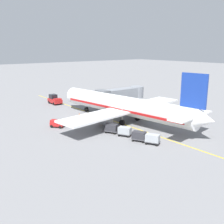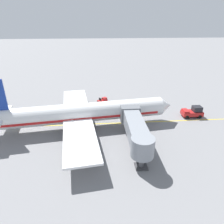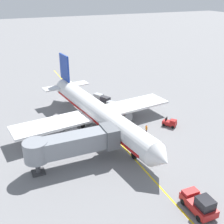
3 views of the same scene
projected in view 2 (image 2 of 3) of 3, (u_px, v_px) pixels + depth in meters
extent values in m
plane|color=slate|center=(75.00, 125.00, 41.14)|extent=(400.00, 400.00, 0.00)
cube|color=gold|center=(75.00, 125.00, 41.14)|extent=(0.24, 80.00, 0.01)
cylinder|color=white|center=(82.00, 113.00, 38.65)|extent=(7.71, 32.21, 3.70)
cube|color=red|center=(82.00, 115.00, 38.84)|extent=(7.42, 29.68, 0.44)
cone|color=white|center=(165.00, 105.00, 41.85)|extent=(3.90, 2.84, 3.63)
cube|color=black|center=(158.00, 103.00, 41.24)|extent=(2.89, 1.44, 0.60)
cube|color=white|center=(77.00, 116.00, 38.73)|extent=(30.42, 8.94, 0.36)
cylinder|color=gray|center=(80.00, 110.00, 44.29)|extent=(2.39, 3.43, 2.00)
cylinder|color=gray|center=(84.00, 136.00, 34.52)|extent=(2.39, 3.43, 2.00)
cylinder|color=black|center=(137.00, 120.00, 41.88)|extent=(0.59, 1.15, 1.10)
cylinder|color=gray|center=(138.00, 113.00, 41.23)|extent=(0.24, 0.24, 2.00)
cylinder|color=black|center=(73.00, 121.00, 41.47)|extent=(0.59, 1.15, 1.10)
cylinder|color=gray|center=(72.00, 114.00, 40.81)|extent=(0.24, 0.24, 2.00)
cylinder|color=black|center=(73.00, 132.00, 37.38)|extent=(0.59, 1.15, 1.10)
cylinder|color=gray|center=(73.00, 125.00, 36.73)|extent=(0.24, 0.24, 2.00)
cube|color=gray|center=(135.00, 127.00, 33.17)|extent=(11.53, 2.80, 2.60)
cube|color=slate|center=(130.00, 114.00, 37.66)|extent=(2.00, 3.50, 2.99)
cylinder|color=gray|center=(143.00, 147.00, 27.96)|extent=(3.36, 3.36, 2.86)
cylinder|color=#4C4C51|center=(141.00, 161.00, 28.96)|extent=(0.70, 0.70, 2.19)
cube|color=#38383A|center=(141.00, 166.00, 29.39)|extent=(1.80, 1.80, 0.16)
cube|color=#B21E1E|center=(192.00, 113.00, 44.21)|extent=(2.23, 4.41, 0.90)
cube|color=black|center=(197.00, 109.00, 43.86)|extent=(1.66, 1.86, 1.10)
cube|color=#B21E1E|center=(185.00, 111.00, 43.84)|extent=(1.88, 1.11, 0.36)
cylinder|color=black|center=(187.00, 117.00, 43.46)|extent=(0.36, 0.80, 0.80)
cylinder|color=black|center=(184.00, 113.00, 45.15)|extent=(0.36, 0.80, 0.80)
cylinder|color=black|center=(200.00, 117.00, 43.65)|extent=(0.36, 0.80, 0.80)
cylinder|color=black|center=(196.00, 113.00, 45.34)|extent=(0.36, 0.80, 0.80)
cube|color=#B21E1E|center=(102.00, 101.00, 51.23)|extent=(2.43, 2.73, 0.70)
cube|color=#B21E1E|center=(104.00, 98.00, 51.39)|extent=(1.44, 1.45, 0.44)
cube|color=black|center=(100.00, 99.00, 50.54)|extent=(0.78, 0.62, 0.64)
cylinder|color=black|center=(103.00, 99.00, 51.03)|extent=(0.22, 0.26, 0.54)
cylinder|color=black|center=(104.00, 101.00, 52.26)|extent=(0.49, 0.57, 0.56)
cylinder|color=black|center=(106.00, 102.00, 51.51)|extent=(0.49, 0.57, 0.56)
cylinder|color=black|center=(98.00, 103.00, 51.24)|extent=(0.49, 0.57, 0.56)
cylinder|color=black|center=(101.00, 104.00, 50.49)|extent=(0.49, 0.57, 0.56)
cube|color=#4C4C51|center=(64.00, 113.00, 45.39)|extent=(2.17, 2.55, 0.12)
cube|color=#2D2D33|center=(64.00, 110.00, 45.14)|extent=(2.07, 2.42, 1.10)
cylinder|color=#4C4C51|center=(70.00, 111.00, 46.10)|extent=(0.39, 0.65, 0.07)
cylinder|color=black|center=(67.00, 112.00, 46.32)|extent=(0.27, 0.37, 0.36)
cylinder|color=black|center=(68.00, 114.00, 45.47)|extent=(0.27, 0.37, 0.36)
cylinder|color=black|center=(60.00, 114.00, 45.52)|extent=(0.27, 0.37, 0.36)
cylinder|color=black|center=(61.00, 115.00, 44.67)|extent=(0.27, 0.37, 0.36)
cube|color=#4C4C51|center=(51.00, 114.00, 44.55)|extent=(2.17, 2.55, 0.12)
cube|color=#999EA3|center=(51.00, 112.00, 44.30)|extent=(2.07, 2.42, 1.10)
cylinder|color=#4C4C51|center=(58.00, 113.00, 45.26)|extent=(0.39, 0.65, 0.07)
cylinder|color=black|center=(54.00, 114.00, 45.48)|extent=(0.27, 0.37, 0.36)
cylinder|color=black|center=(56.00, 115.00, 44.63)|extent=(0.27, 0.37, 0.36)
cylinder|color=black|center=(47.00, 115.00, 44.68)|extent=(0.27, 0.37, 0.36)
cylinder|color=black|center=(48.00, 117.00, 43.83)|extent=(0.27, 0.37, 0.36)
cube|color=#4C4C51|center=(36.00, 115.00, 44.18)|extent=(2.17, 2.55, 0.12)
cube|color=#2D2D33|center=(35.00, 113.00, 43.92)|extent=(2.07, 2.42, 1.10)
cylinder|color=#4C4C51|center=(43.00, 114.00, 44.88)|extent=(0.39, 0.65, 0.07)
cylinder|color=black|center=(39.00, 114.00, 45.10)|extent=(0.27, 0.37, 0.36)
cylinder|color=black|center=(41.00, 116.00, 44.25)|extent=(0.27, 0.37, 0.36)
cylinder|color=black|center=(32.00, 116.00, 44.30)|extent=(0.27, 0.37, 0.36)
cylinder|color=black|center=(33.00, 118.00, 43.45)|extent=(0.27, 0.37, 0.36)
cube|color=#4C4C51|center=(24.00, 117.00, 43.40)|extent=(2.17, 2.55, 0.12)
cube|color=#999EA3|center=(24.00, 114.00, 43.14)|extent=(2.07, 2.42, 1.10)
cylinder|color=#4C4C51|center=(31.00, 115.00, 44.11)|extent=(0.39, 0.65, 0.07)
cylinder|color=black|center=(28.00, 116.00, 44.33)|extent=(0.27, 0.37, 0.36)
cylinder|color=black|center=(29.00, 118.00, 43.48)|extent=(0.27, 0.37, 0.36)
cylinder|color=black|center=(20.00, 118.00, 43.53)|extent=(0.27, 0.37, 0.36)
cylinder|color=black|center=(21.00, 120.00, 42.68)|extent=(0.27, 0.37, 0.36)
cylinder|color=#232328|center=(107.00, 110.00, 46.49)|extent=(0.15, 0.15, 0.85)
cylinder|color=#232328|center=(106.00, 110.00, 46.51)|extent=(0.15, 0.15, 0.85)
cube|color=orange|center=(107.00, 108.00, 46.20)|extent=(0.30, 0.41, 0.60)
cylinder|color=orange|center=(108.00, 108.00, 46.20)|extent=(0.13, 0.23, 0.57)
cylinder|color=orange|center=(106.00, 108.00, 46.24)|extent=(0.13, 0.23, 0.57)
sphere|color=#997051|center=(107.00, 106.00, 46.02)|extent=(0.22, 0.22, 0.22)
cube|color=red|center=(107.00, 106.00, 46.01)|extent=(0.12, 0.27, 0.10)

